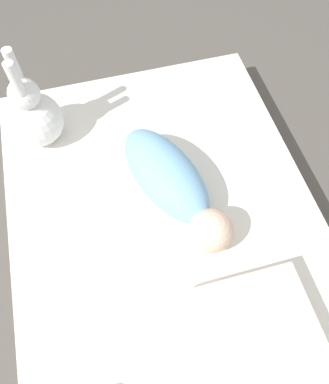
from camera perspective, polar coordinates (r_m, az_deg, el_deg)
ground_plane at (r=1.34m, az=-0.10°, el=-5.96°), size 12.00×12.00×0.00m
bed_mattress at (r=1.27m, az=-0.11°, el=-4.64°), size 1.28×0.98×0.15m
swaddled_baby at (r=1.17m, az=1.28°, el=1.31°), size 0.50×0.30×0.16m
pillow at (r=1.08m, az=13.36°, el=-20.50°), size 0.30×0.33×0.08m
bunny_plush at (r=1.35m, az=-19.28°, el=10.95°), size 0.18×0.18×0.36m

